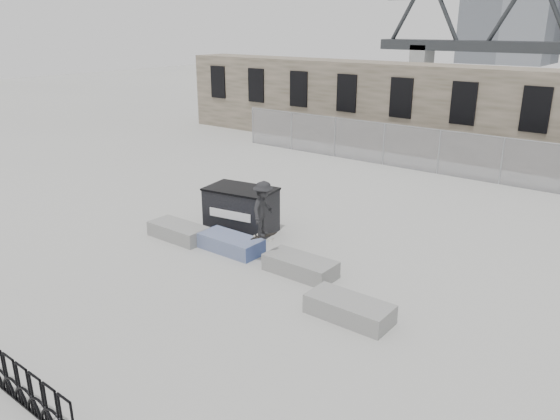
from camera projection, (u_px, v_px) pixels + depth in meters
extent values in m
plane|color=#B3B3AE|center=(259.00, 265.00, 15.41)|extent=(120.00, 120.00, 0.00)
cube|color=brown|center=(471.00, 114.00, 26.80)|extent=(36.00, 2.50, 4.50)
cube|color=black|center=(218.00, 82.00, 34.96)|extent=(1.20, 0.12, 2.00)
cube|color=black|center=(256.00, 85.00, 33.09)|extent=(1.20, 0.12, 2.00)
cube|color=black|center=(299.00, 89.00, 31.23)|extent=(1.20, 0.12, 2.00)
cube|color=black|center=(347.00, 93.00, 29.37)|extent=(1.20, 0.12, 2.00)
cube|color=black|center=(401.00, 98.00, 27.50)|extent=(1.20, 0.12, 2.00)
cube|color=black|center=(464.00, 103.00, 25.64)|extent=(1.20, 0.12, 2.00)
cube|color=black|center=(536.00, 110.00, 23.77)|extent=(1.20, 0.12, 2.00)
cylinder|color=gray|center=(253.00, 125.00, 30.81)|extent=(0.06, 0.06, 2.00)
cylinder|color=gray|center=(291.00, 131.00, 29.21)|extent=(0.06, 0.06, 2.00)
cylinder|color=gray|center=(335.00, 137.00, 27.61)|extent=(0.06, 0.06, 2.00)
cylinder|color=gray|center=(384.00, 144.00, 26.01)|extent=(0.06, 0.06, 2.00)
cylinder|color=gray|center=(439.00, 152.00, 24.40)|extent=(0.06, 0.06, 2.00)
cylinder|color=gray|center=(502.00, 161.00, 22.80)|extent=(0.06, 0.06, 2.00)
cube|color=#99999E|center=(439.00, 152.00, 24.40)|extent=(22.00, 0.02, 2.00)
cylinder|color=gray|center=(441.00, 130.00, 24.08)|extent=(22.00, 0.04, 0.04)
cube|color=gray|center=(179.00, 231.00, 17.23)|extent=(2.00, 0.90, 0.46)
cube|color=#2D471E|center=(178.00, 226.00, 17.17)|extent=(1.76, 0.66, 0.10)
cube|color=#304790|center=(231.00, 243.00, 16.28)|extent=(2.00, 0.90, 0.46)
cube|color=#2D471E|center=(231.00, 238.00, 16.23)|extent=(1.76, 0.66, 0.10)
cube|color=gray|center=(300.00, 266.00, 14.77)|extent=(2.00, 0.90, 0.46)
cube|color=#2D471E|center=(300.00, 260.00, 14.72)|extent=(1.76, 0.66, 0.10)
cube|color=gray|center=(349.00, 309.00, 12.54)|extent=(2.00, 0.90, 0.46)
cube|color=#2D471E|center=(350.00, 302.00, 12.49)|extent=(1.76, 0.66, 0.10)
cube|color=black|center=(241.00, 210.00, 17.70)|extent=(2.35, 1.65, 1.41)
cube|color=black|center=(241.00, 189.00, 17.47)|extent=(2.42, 1.71, 0.07)
cube|color=white|center=(230.00, 215.00, 17.13)|extent=(1.50, 0.27, 0.27)
cube|color=black|center=(16.00, 398.00, 9.88)|extent=(4.05, 0.10, 0.04)
torus|color=black|center=(0.00, 369.00, 10.01)|extent=(0.89, 0.06, 0.89)
torus|color=black|center=(12.00, 378.00, 9.74)|extent=(0.89, 0.06, 0.89)
torus|color=black|center=(25.00, 388.00, 9.48)|extent=(0.89, 0.06, 0.89)
torus|color=black|center=(38.00, 399.00, 9.21)|extent=(0.89, 0.06, 0.89)
torus|color=black|center=(52.00, 410.00, 8.95)|extent=(0.89, 0.06, 0.89)
cube|color=gray|center=(422.00, 62.00, 67.41)|extent=(2.00, 3.00, 4.00)
imported|color=black|center=(263.00, 209.00, 14.93)|extent=(0.83, 1.12, 1.55)
cube|color=black|center=(264.00, 236.00, 15.19)|extent=(0.78, 0.30, 0.32)
cylinder|color=beige|center=(254.00, 236.00, 15.32)|extent=(0.06, 0.03, 0.06)
cylinder|color=beige|center=(258.00, 235.00, 15.43)|extent=(0.06, 0.03, 0.06)
cylinder|color=beige|center=(270.00, 241.00, 15.00)|extent=(0.06, 0.03, 0.06)
cylinder|color=beige|center=(273.00, 239.00, 15.10)|extent=(0.06, 0.03, 0.06)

